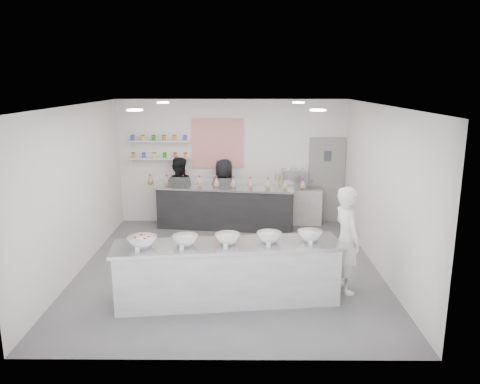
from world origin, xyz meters
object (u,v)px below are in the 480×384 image
at_px(espresso_machine, 294,179).
at_px(staff_right, 224,193).
at_px(back_bar, 225,208).
at_px(woman_prep, 347,240).
at_px(prep_counter, 228,273).
at_px(espresso_ledge, 296,206).
at_px(staff_left, 179,192).

xyz_separation_m(espresso_machine, staff_right, (-1.67, -0.14, -0.31)).
bearing_deg(back_bar, woman_prep, -50.02).
height_order(prep_counter, woman_prep, woman_prep).
distance_m(espresso_ledge, staff_left, 2.86).
bearing_deg(back_bar, espresso_machine, 21.27).
bearing_deg(woman_prep, espresso_machine, -7.47).
height_order(back_bar, staff_right, staff_right).
distance_m(prep_counter, espresso_ledge, 4.43).
xyz_separation_m(prep_counter, espresso_machine, (1.46, 4.16, 0.64)).
bearing_deg(woman_prep, back_bar, 17.43).
distance_m(espresso_machine, staff_right, 1.71).
height_order(espresso_ledge, staff_right, staff_right).
bearing_deg(staff_right, staff_left, 18.90).
relative_size(prep_counter, espresso_machine, 6.27).
relative_size(prep_counter, woman_prep, 1.98).
bearing_deg(staff_left, woman_prep, 137.29).
distance_m(staff_left, staff_right, 1.09).
height_order(espresso_machine, woman_prep, woman_prep).
height_order(woman_prep, staff_right, woman_prep).
relative_size(espresso_ledge, staff_right, 0.75).
distance_m(prep_counter, woman_prep, 2.01).
xyz_separation_m(espresso_ledge, woman_prep, (0.40, -3.77, 0.44)).
bearing_deg(staff_right, woman_prep, 139.49).
relative_size(prep_counter, staff_left, 2.11).
bearing_deg(espresso_ledge, staff_right, -175.48).
bearing_deg(staff_right, espresso_ledge, -156.57).
bearing_deg(espresso_ledge, prep_counter, -110.18).
xyz_separation_m(woman_prep, staff_left, (-3.23, 3.63, -0.05)).
bearing_deg(woman_prep, staff_right, 16.00).
xyz_separation_m(back_bar, espresso_machine, (1.64, 0.39, 0.63)).
bearing_deg(prep_counter, espresso_machine, 64.09).
xyz_separation_m(prep_counter, espresso_ledge, (1.53, 4.16, -0.03)).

